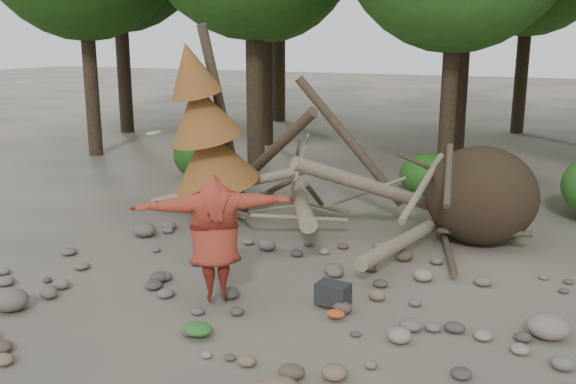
% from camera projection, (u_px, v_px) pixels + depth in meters
% --- Properties ---
extents(ground, '(120.00, 120.00, 0.00)m').
position_uv_depth(ground, '(270.00, 301.00, 10.11)').
color(ground, '#514C44').
rests_on(ground, ground).
extents(deadfall_pile, '(8.55, 5.24, 3.30)m').
position_uv_depth(deadfall_pile, '(451.00, 195.00, 12.86)').
color(deadfall_pile, '#332619').
rests_on(deadfall_pile, ground).
extents(dead_conifer, '(2.06, 2.16, 4.35)m').
position_uv_depth(dead_conifer, '(206.00, 129.00, 13.83)').
color(dead_conifer, '#4C3F30').
rests_on(dead_conifer, ground).
extents(bush_left, '(1.80, 1.80, 1.44)m').
position_uv_depth(bush_left, '(205.00, 155.00, 18.50)').
color(bush_left, '#1F5015').
rests_on(bush_left, ground).
extents(bush_mid, '(1.40, 1.40, 1.12)m').
position_uv_depth(bush_mid, '(427.00, 175.00, 16.60)').
color(bush_mid, '#2A651D').
rests_on(bush_mid, ground).
extents(frisbee_thrower, '(2.80, 1.96, 2.48)m').
position_uv_depth(frisbee_thrower, '(215.00, 237.00, 9.76)').
color(frisbee_thrower, maroon).
rests_on(frisbee_thrower, ground).
extents(backpack, '(0.53, 0.38, 0.33)m').
position_uv_depth(backpack, '(333.00, 297.00, 9.84)').
color(backpack, black).
rests_on(backpack, ground).
extents(cloth_green, '(0.44, 0.37, 0.16)m').
position_uv_depth(cloth_green, '(197.00, 332.00, 8.87)').
color(cloth_green, '#2C6227').
rests_on(cloth_green, ground).
extents(cloth_orange, '(0.28, 0.23, 0.10)m').
position_uv_depth(cloth_orange, '(335.00, 317.00, 9.42)').
color(cloth_orange, '#B8431F').
rests_on(cloth_orange, ground).
extents(boulder_front_left, '(0.58, 0.53, 0.35)m').
position_uv_depth(boulder_front_left, '(10.00, 299.00, 9.73)').
color(boulder_front_left, '#635C52').
rests_on(boulder_front_left, ground).
extents(boulder_mid_right, '(0.58, 0.52, 0.35)m').
position_uv_depth(boulder_mid_right, '(548.00, 326.00, 8.83)').
color(boulder_mid_right, gray).
rests_on(boulder_mid_right, ground).
extents(boulder_mid_left, '(0.50, 0.45, 0.30)m').
position_uv_depth(boulder_mid_left, '(144.00, 230.00, 13.31)').
color(boulder_mid_left, '#5C544D').
rests_on(boulder_mid_left, ground).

